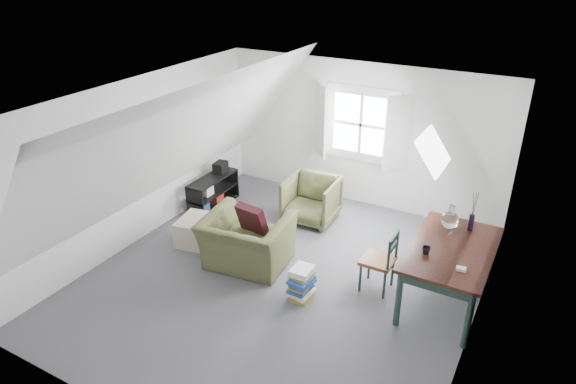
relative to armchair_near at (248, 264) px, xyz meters
The scene contains 24 objects.
floor 0.62m from the armchair_near, ahead, with size 5.50×5.50×0.00m, color #535358.
ceiling 2.58m from the armchair_near, ahead, with size 5.50×5.50×0.00m, color white.
wall_back 3.03m from the armchair_near, 77.01° to the left, with size 5.00×5.00×0.00m, color white.
wall_front 3.14m from the armchair_near, 77.60° to the right, with size 5.00×5.00×0.00m, color white.
wall_left 2.26m from the armchair_near, behind, with size 5.50×5.50×0.00m, color white.
wall_right 3.36m from the armchair_near, ahead, with size 5.50×5.50×0.00m, color white.
slope_left 2.01m from the armchair_near, behind, with size 5.50×5.50×0.00m, color white.
slope_right 2.80m from the armchair_near, ahead, with size 5.50×5.50×0.00m, color white.
dormer_window 3.05m from the armchair_near, 76.65° to the left, with size 1.71×0.35×1.30m.
skylight 3.05m from the armchair_near, 29.64° to the left, with size 0.55×0.75×0.04m, color white.
armchair_near is the anchor object (origin of this frame).
armchair_far 1.65m from the armchair_near, 82.76° to the left, with size 0.81×0.83×0.76m, color #484D27.
throw_pillow 0.69m from the armchair_near, 90.00° to the left, with size 0.43×0.12×0.43m, color #340E16.
ottoman 1.00m from the armchair_near, behind, with size 0.61×0.61×0.40m, color #BAAD90.
dining_table 2.85m from the armchair_near, 10.62° to the left, with size 0.99×1.64×0.82m.
demijohn 2.89m from the armchair_near, 20.52° to the left, with size 0.23×0.23×0.33m.
vase_twigs 3.15m from the armchair_near, 20.64° to the left, with size 0.07×0.08×0.55m.
cup 2.60m from the armchair_near, ahead, with size 0.10×0.10×0.09m, color black.
paper_box 3.03m from the armchair_near, ahead, with size 0.11×0.07×0.04m, color white.
dining_chair_far 2.87m from the armchair_near, 32.53° to the left, with size 0.37×0.37×0.79m.
dining_chair_near 1.95m from the armchair_near, 10.70° to the left, with size 0.41×0.41×0.88m.
media_shelf 1.99m from the armchair_near, 141.07° to the left, with size 0.35×1.06×0.54m.
electronics_box 2.26m from the armchair_near, 135.17° to the left, with size 0.19×0.26×0.21m, color black.
magazine_stack 1.12m from the armchair_near, 16.70° to the right, with size 0.33×0.39×0.44m.
Camera 1 is at (2.92, -5.13, 4.19)m, focal length 32.00 mm.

